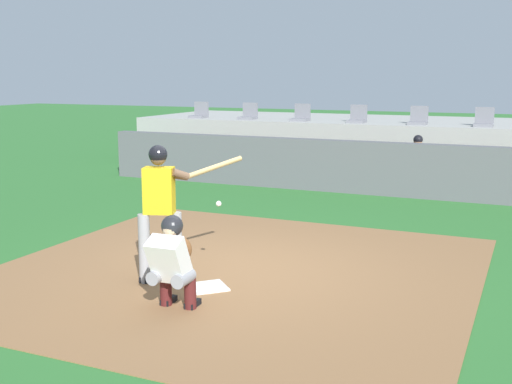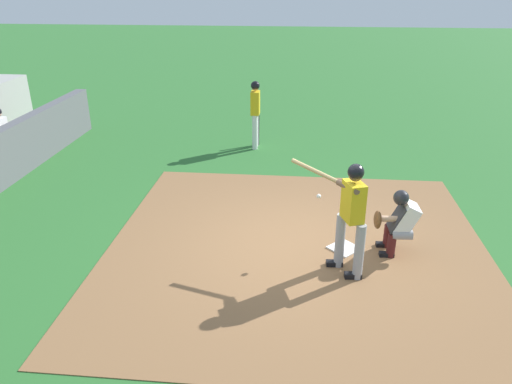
{
  "view_description": "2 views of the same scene",
  "coord_description": "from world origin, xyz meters",
  "px_view_note": "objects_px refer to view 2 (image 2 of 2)",
  "views": [
    {
      "loc": [
        3.68,
        -7.66,
        2.68
      ],
      "look_at": [
        0.0,
        0.7,
        1.0
      ],
      "focal_mm": 44.84,
      "sensor_mm": 36.0,
      "label": 1
    },
    {
      "loc": [
        -7.29,
        -0.0,
        4.25
      ],
      "look_at": [
        0.0,
        0.7,
        1.0
      ],
      "focal_mm": 34.31,
      "sensor_mm": 36.0,
      "label": 2
    }
  ],
  "objects_px": {
    "on_deck_batter": "(255,110)",
    "dugout_player_1": "(6,132)",
    "batter_at_plate": "(350,212)",
    "home_plate": "(344,248)",
    "catcher_crouched": "(398,220)"
  },
  "relations": [
    {
      "from": "on_deck_batter",
      "to": "dugout_player_1",
      "type": "height_order",
      "value": "on_deck_batter"
    },
    {
      "from": "batter_at_plate",
      "to": "on_deck_batter",
      "type": "height_order",
      "value": "batter_at_plate"
    },
    {
      "from": "home_plate",
      "to": "on_deck_batter",
      "type": "distance_m",
      "value": 5.68
    },
    {
      "from": "batter_at_plate",
      "to": "on_deck_batter",
      "type": "distance_m",
      "value": 6.22
    },
    {
      "from": "home_plate",
      "to": "on_deck_batter",
      "type": "bearing_deg",
      "value": 21.2
    },
    {
      "from": "batter_at_plate",
      "to": "dugout_player_1",
      "type": "xyz_separation_m",
      "value": [
        4.48,
        8.12,
        -0.36
      ]
    },
    {
      "from": "batter_at_plate",
      "to": "on_deck_batter",
      "type": "xyz_separation_m",
      "value": [
        5.9,
        2.0,
        -0.02
      ]
    },
    {
      "from": "on_deck_batter",
      "to": "batter_at_plate",
      "type": "bearing_deg",
      "value": -161.29
    },
    {
      "from": "dugout_player_1",
      "to": "home_plate",
      "type": "bearing_deg",
      "value": -115.04
    },
    {
      "from": "on_deck_batter",
      "to": "catcher_crouched",
      "type": "bearing_deg",
      "value": -151.47
    },
    {
      "from": "home_plate",
      "to": "batter_at_plate",
      "type": "xyz_separation_m",
      "value": [
        -0.68,
        0.03,
        1.01
      ]
    },
    {
      "from": "batter_at_plate",
      "to": "on_deck_batter",
      "type": "bearing_deg",
      "value": 18.71
    },
    {
      "from": "batter_at_plate",
      "to": "catcher_crouched",
      "type": "xyz_separation_m",
      "value": [
        0.66,
        -0.85,
        -0.43
      ]
    },
    {
      "from": "batter_at_plate",
      "to": "catcher_crouched",
      "type": "relative_size",
      "value": 1.08
    },
    {
      "from": "catcher_crouched",
      "to": "dugout_player_1",
      "type": "distance_m",
      "value": 9.75
    }
  ]
}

